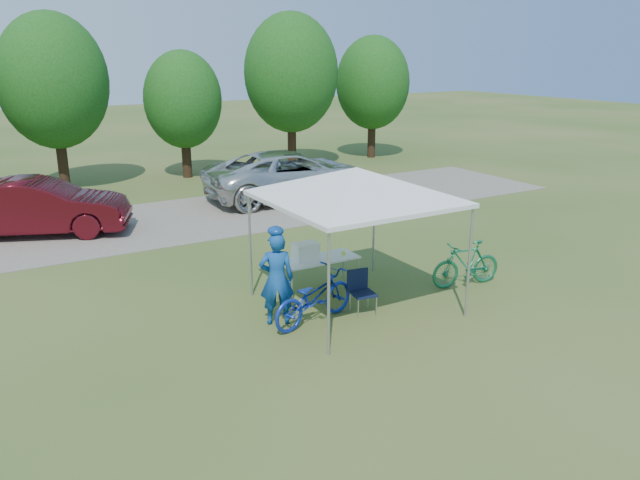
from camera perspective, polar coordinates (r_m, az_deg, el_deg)
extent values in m
plane|color=#2D5119|center=(12.26, 3.14, -5.99)|extent=(100.00, 100.00, 0.00)
cube|color=gray|center=(19.08, -10.27, 2.21)|extent=(24.00, 5.00, 0.02)
cylinder|color=#A5A5AA|center=(9.94, 0.80, -5.04)|extent=(0.05, 0.05, 2.10)
cylinder|color=#A5A5AA|center=(11.69, 13.47, -2.10)|extent=(0.05, 0.05, 2.10)
cylinder|color=#A5A5AA|center=(12.45, -6.40, -0.56)|extent=(0.05, 0.05, 2.10)
cylinder|color=#A5A5AA|center=(13.89, 4.94, 1.33)|extent=(0.05, 0.05, 2.10)
cube|color=silver|center=(11.59, 3.31, 3.80)|extent=(3.15, 3.15, 0.08)
pyramid|color=silver|center=(11.47, 3.36, 6.67)|extent=(4.53, 4.53, 0.55)
cylinder|color=#382314|center=(24.19, -22.48, 6.73)|extent=(0.36, 0.36, 2.03)
ellipsoid|color=#144711|center=(23.92, -23.23, 13.22)|extent=(3.71, 3.71, 4.64)
cylinder|color=#382314|center=(25.05, -12.10, 7.45)|extent=(0.36, 0.36, 1.61)
ellipsoid|color=#144711|center=(24.80, -12.42, 12.43)|extent=(2.94, 2.94, 3.68)
cylinder|color=#382314|center=(26.50, -2.58, 8.84)|extent=(0.36, 0.36, 2.10)
ellipsoid|color=#144711|center=(26.25, -2.67, 15.01)|extent=(3.84, 3.84, 4.80)
cylinder|color=#382314|center=(29.36, 4.73, 9.32)|extent=(0.36, 0.36, 1.82)
ellipsoid|color=#144711|center=(29.14, 4.85, 14.14)|extent=(3.33, 3.33, 4.16)
cube|color=white|center=(12.81, -0.12, -1.76)|extent=(1.65, 0.69, 0.04)
cylinder|color=#A5A5AA|center=(12.33, -2.57, -4.23)|extent=(0.04, 0.04, 0.64)
cylinder|color=#A5A5AA|center=(13.09, 3.49, -2.97)|extent=(0.04, 0.04, 0.64)
cylinder|color=#A5A5AA|center=(12.82, -3.81, -3.41)|extent=(0.04, 0.04, 0.64)
cylinder|color=#A5A5AA|center=(13.55, 2.10, -2.24)|extent=(0.04, 0.04, 0.64)
cube|color=black|center=(11.77, 3.98, -4.93)|extent=(0.49, 0.49, 0.04)
cube|color=black|center=(11.85, 3.44, -3.61)|extent=(0.42, 0.11, 0.42)
cylinder|color=#A5A5AA|center=(11.61, 3.72, -6.35)|extent=(0.02, 0.02, 0.37)
cylinder|color=#A5A5AA|center=(11.81, 5.23, -5.97)|extent=(0.02, 0.02, 0.37)
cylinder|color=#A5A5AA|center=(11.90, 2.70, -5.74)|extent=(0.02, 0.02, 0.37)
cylinder|color=#A5A5AA|center=(12.09, 4.20, -5.38)|extent=(0.02, 0.02, 0.37)
cube|color=white|center=(12.61, -1.33, -1.20)|extent=(0.49, 0.33, 0.33)
cube|color=white|center=(12.55, -1.34, -0.39)|extent=(0.52, 0.35, 0.04)
cylinder|color=#DAF038|center=(13.04, 2.14, -1.21)|extent=(0.08, 0.08, 0.06)
imported|color=#114590|center=(11.19, -3.99, -3.56)|extent=(0.74, 0.62, 1.72)
imported|color=#122FA5|center=(11.33, -0.57, -5.24)|extent=(1.98, 1.10, 0.98)
imported|color=#176743|center=(13.43, 13.21, -2.14)|extent=(1.66, 0.71, 0.97)
imported|color=silver|center=(20.80, -2.65, 5.96)|extent=(5.88, 2.97, 1.60)
imported|color=#4A0C13|center=(18.25, -24.28, 2.77)|extent=(4.84, 3.18, 1.51)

